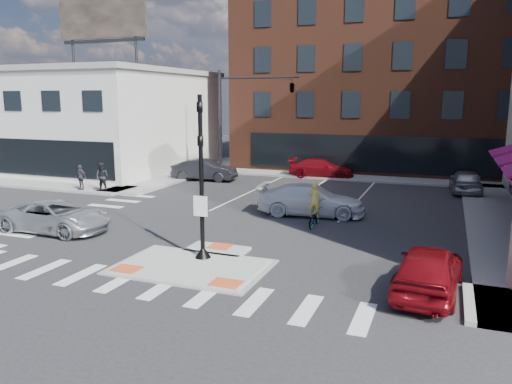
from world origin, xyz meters
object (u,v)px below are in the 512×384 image
at_px(bg_car_dark, 204,170).
at_px(bg_car_silver, 466,181).
at_px(pedestrian_b, 80,177).
at_px(white_pickup, 311,200).
at_px(bg_car_red, 321,168).
at_px(cyclist, 314,212).
at_px(silver_suv, 56,216).
at_px(pedestrian_a, 102,177).
at_px(red_sedan, 429,269).

bearing_deg(bg_car_dark, bg_car_silver, -91.65).
bearing_deg(pedestrian_b, white_pickup, 4.44).
xyz_separation_m(bg_car_red, pedestrian_b, (-13.06, -11.50, 0.25)).
bearing_deg(bg_car_dark, cyclist, -139.39).
distance_m(white_pickup, bg_car_silver, 12.20).
bearing_deg(silver_suv, bg_car_red, -20.71).
bearing_deg(white_pickup, bg_car_silver, -46.94).
bearing_deg(silver_suv, cyclist, -64.63).
bearing_deg(pedestrian_b, silver_suv, -48.02).
distance_m(bg_car_silver, cyclist, 13.63).
relative_size(white_pickup, pedestrian_b, 3.35).
xyz_separation_m(white_pickup, bg_car_dark, (-10.25, 8.07, -0.01)).
relative_size(bg_car_dark, pedestrian_a, 2.56).
xyz_separation_m(pedestrian_a, pedestrian_b, (-1.71, 0.00, -0.11)).
bearing_deg(silver_suv, red_sedan, -95.94).
bearing_deg(bg_car_silver, pedestrian_a, 18.67).
bearing_deg(bg_car_silver, cyclist, 56.63).
bearing_deg(red_sedan, bg_car_red, -63.52).
relative_size(bg_car_dark, cyclist, 2.24).
height_order(bg_car_red, pedestrian_b, pedestrian_b).
bearing_deg(pedestrian_b, bg_car_red, 49.32).
bearing_deg(cyclist, silver_suv, 26.30).
relative_size(white_pickup, bg_car_red, 1.11).
bearing_deg(red_sedan, silver_suv, -1.22).
bearing_deg(bg_car_red, cyclist, -171.19).
relative_size(red_sedan, pedestrian_b, 2.80).
relative_size(bg_car_silver, cyclist, 2.13).
height_order(silver_suv, pedestrian_a, pedestrian_a).
bearing_deg(red_sedan, cyclist, -46.95).
distance_m(white_pickup, bg_car_dark, 13.05).
xyz_separation_m(red_sedan, bg_car_dark, (-16.37, 17.07, 0.00)).
distance_m(silver_suv, white_pickup, 12.38).
height_order(silver_suv, pedestrian_b, pedestrian_b).
distance_m(bg_car_silver, pedestrian_a, 23.14).
bearing_deg(bg_car_silver, silver_suv, 40.78).
relative_size(bg_car_red, pedestrian_a, 2.66).
bearing_deg(bg_car_red, white_pickup, -172.33).
distance_m(bg_car_red, pedestrian_b, 17.40).
distance_m(red_sedan, pedestrian_a, 22.31).
relative_size(red_sedan, bg_car_silver, 1.02).
relative_size(bg_car_silver, pedestrian_b, 2.76).
distance_m(silver_suv, pedestrian_b, 10.04).
distance_m(bg_car_silver, bg_car_red, 10.57).
bearing_deg(white_pickup, pedestrian_b, 78.39).
bearing_deg(pedestrian_b, bg_car_dark, 61.23).
xyz_separation_m(red_sedan, cyclist, (-5.35, 6.74, -0.07)).
relative_size(bg_car_dark, pedestrian_b, 2.91).
xyz_separation_m(bg_car_dark, pedestrian_b, (-5.31, -7.12, 0.18)).
bearing_deg(silver_suv, bg_car_dark, 1.01).
height_order(bg_car_dark, bg_car_red, bg_car_dark).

